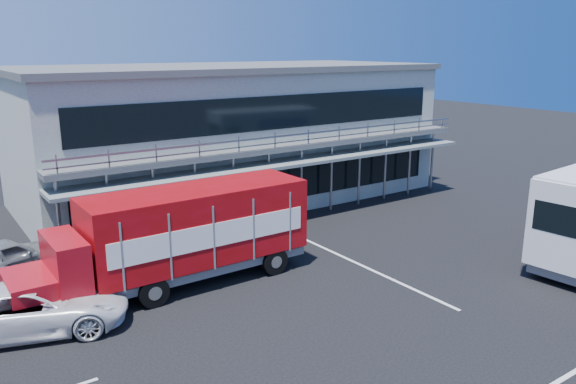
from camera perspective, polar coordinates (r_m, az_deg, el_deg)
ground at (r=19.12m, az=8.48°, el=-11.17°), size 120.00×120.00×0.00m
building at (r=31.52m, az=-6.02°, el=6.09°), size 22.40×12.00×7.30m
red_truck at (r=19.97m, az=-11.00°, el=-4.27°), size 10.27×2.57×3.45m
parked_car_c at (r=18.57m, az=-24.42°, el=-10.64°), size 5.89×3.97×1.50m
parked_car_e at (r=23.25m, az=-26.80°, el=-5.97°), size 4.53×2.94×1.43m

